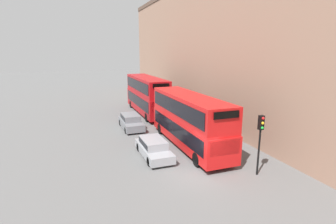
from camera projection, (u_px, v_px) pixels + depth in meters
The scene contains 8 objects.
ground_plane at pixel (198, 174), 16.88m from camera, with size 200.00×200.00×0.00m, color #5B5B5B.
building_facade at pixel (295, 41), 17.37m from camera, with size 1.10×80.00×16.07m.
bus_leading at pixel (189, 118), 21.38m from camera, with size 2.59×10.99×4.28m.
bus_second_in_queue at pixel (147, 94), 32.88m from camera, with size 2.59×11.30×4.58m.
car_dark_sedan at pixel (153, 147), 19.55m from camera, with size 1.77×4.61×1.34m.
car_hatchback at pixel (131, 121), 26.67m from camera, with size 1.82×4.61×1.46m.
traffic_light at pixel (260, 133), 16.11m from camera, with size 0.30×0.36×3.91m.
pedestrian at pixel (204, 131), 23.56m from camera, with size 0.36×0.36×1.62m.
Camera 1 is at (-7.19, -13.91, 7.70)m, focal length 28.00 mm.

